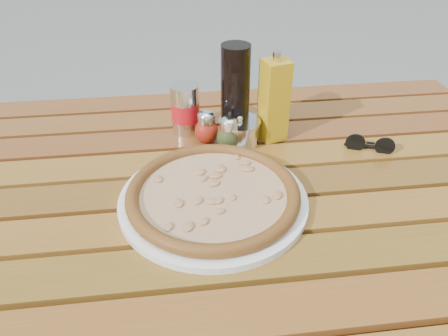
{
  "coord_description": "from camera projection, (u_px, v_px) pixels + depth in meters",
  "views": [
    {
      "loc": [
        -0.09,
        -0.7,
        1.28
      ],
      "look_at": [
        0.0,
        0.02,
        0.78
      ],
      "focal_mm": 35.0,
      "sensor_mm": 36.0,
      "label": 1
    }
  ],
  "objects": [
    {
      "name": "oregano_shaker",
      "position": [
        229.0,
        134.0,
        0.98
      ],
      "size": [
        0.05,
        0.05,
        0.08
      ],
      "rotation": [
        0.0,
        0.0,
        -0.0
      ],
      "color": "#3D441B",
      "rests_on": "table"
    },
    {
      "name": "pizza",
      "position": [
        213.0,
        194.0,
        0.82
      ],
      "size": [
        0.38,
        0.38,
        0.03
      ],
      "rotation": [
        0.0,
        0.0,
        -0.16
      ],
      "color": "beige",
      "rests_on": "plate"
    },
    {
      "name": "dark_bottle",
      "position": [
        235.0,
        92.0,
        0.99
      ],
      "size": [
        0.08,
        0.08,
        0.22
      ],
      "primitive_type": "cylinder",
      "rotation": [
        0.0,
        0.0,
        0.17
      ],
      "color": "black",
      "rests_on": "table"
    },
    {
      "name": "table",
      "position": [
        225.0,
        214.0,
        0.93
      ],
      "size": [
        1.4,
        0.9,
        0.75
      ],
      "color": "#3C210D",
      "rests_on": "ground"
    },
    {
      "name": "pepper_shaker",
      "position": [
        206.0,
        128.0,
        1.0
      ],
      "size": [
        0.06,
        0.06,
        0.08
      ],
      "rotation": [
        0.0,
        0.0,
        0.22
      ],
      "color": "#AE2613",
      "rests_on": "table"
    },
    {
      "name": "soda_can",
      "position": [
        185.0,
        109.0,
        1.03
      ],
      "size": [
        0.07,
        0.07,
        0.12
      ],
      "rotation": [
        0.0,
        0.0,
        0.11
      ],
      "color": "silver",
      "rests_on": "table"
    },
    {
      "name": "plate",
      "position": [
        213.0,
        200.0,
        0.83
      ],
      "size": [
        0.39,
        0.39,
        0.01
      ],
      "primitive_type": "cylinder",
      "rotation": [
        0.0,
        0.0,
        0.08
      ],
      "color": "white",
      "rests_on": "table"
    },
    {
      "name": "parmesan_tin",
      "position": [
        239.0,
        132.0,
        1.0
      ],
      "size": [
        0.12,
        0.12,
        0.07
      ],
      "rotation": [
        0.0,
        0.0,
        -0.23
      ],
      "color": "silver",
      "rests_on": "table"
    },
    {
      "name": "olive_oil_cruet",
      "position": [
        274.0,
        100.0,
        0.99
      ],
      "size": [
        0.07,
        0.07,
        0.21
      ],
      "rotation": [
        0.0,
        0.0,
        0.26
      ],
      "color": "#BE8F14",
      "rests_on": "table"
    },
    {
      "name": "sunglasses",
      "position": [
        370.0,
        145.0,
        0.98
      ],
      "size": [
        0.11,
        0.05,
        0.04
      ],
      "rotation": [
        0.0,
        0.0,
        -0.37
      ],
      "color": "black",
      "rests_on": "table"
    }
  ]
}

